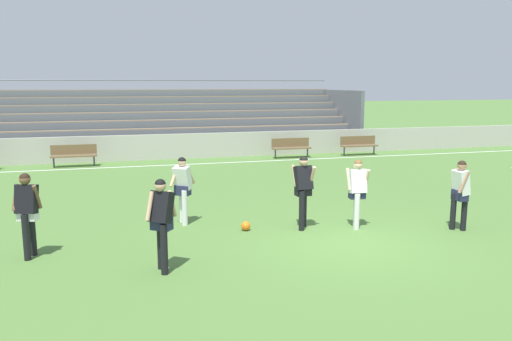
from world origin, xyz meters
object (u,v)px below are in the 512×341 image
at_px(bleacher_stand, 156,119).
at_px(player_dark_deep_cover, 303,186).
at_px(bench_near_bin, 291,146).
at_px(player_white_overlapping, 357,188).
at_px(soccer_ball, 246,226).
at_px(player_dark_challenging, 27,208).
at_px(player_dark_wide_left, 161,217).
at_px(bench_centre_sideline, 359,144).
at_px(player_white_on_ball, 183,185).
at_px(player_white_pressing_high, 460,189).
at_px(bench_far_left, 74,153).

bearing_deg(bleacher_stand, player_dark_deep_cover, -82.05).
height_order(bench_near_bin, player_white_overlapping, player_white_overlapping).
bearing_deg(player_dark_deep_cover, soccer_ball, 172.14).
bearing_deg(player_dark_challenging, player_dark_wide_left, -30.44).
distance_m(bleacher_stand, player_dark_wide_left, 17.74).
bearing_deg(bench_near_bin, player_dark_wide_left, -118.56).
relative_size(player_dark_deep_cover, player_white_overlapping, 1.05).
distance_m(bench_centre_sideline, player_white_on_ball, 13.64).
height_order(player_dark_challenging, soccer_ball, player_dark_challenging).
height_order(bench_near_bin, player_dark_challenging, player_dark_challenging).
distance_m(bench_near_bin, player_white_on_ball, 11.50).
relative_size(player_dark_challenging, soccer_ball, 7.67).
bearing_deg(player_white_pressing_high, bench_near_bin, 89.66).
relative_size(bench_near_bin, bench_centre_sideline, 1.00).
relative_size(player_white_on_ball, player_white_pressing_high, 1.00).
distance_m(bench_near_bin, player_dark_wide_left, 14.53).
height_order(player_white_on_ball, soccer_ball, player_white_on_ball).
bearing_deg(soccer_ball, bench_near_bin, 65.51).
height_order(player_dark_wide_left, soccer_ball, player_dark_wide_left).
bearing_deg(player_dark_challenging, player_dark_deep_cover, 4.60).
height_order(bench_centre_sideline, player_white_pressing_high, player_white_pressing_high).
bearing_deg(player_dark_deep_cover, bench_far_left, 118.52).
height_order(bench_near_bin, bench_far_left, same).
xyz_separation_m(player_dark_deep_cover, player_white_on_ball, (-2.66, 1.16, -0.06)).
height_order(player_white_on_ball, player_dark_challenging, player_dark_challenging).
height_order(bench_centre_sideline, soccer_ball, bench_centre_sideline).
height_order(player_dark_deep_cover, player_dark_challenging, player_dark_deep_cover).
xyz_separation_m(bench_near_bin, player_white_overlapping, (-2.27, -11.12, 0.42)).
height_order(player_dark_deep_cover, player_white_pressing_high, player_dark_deep_cover).
bearing_deg(player_dark_wide_left, bench_centre_sideline, 50.94).
xyz_separation_m(bleacher_stand, bench_near_bin, (5.73, -4.93, -1.03)).
xyz_separation_m(player_white_pressing_high, soccer_ball, (-4.79, 1.26, -0.86)).
distance_m(bench_near_bin, player_dark_deep_cover, 11.42).
bearing_deg(bleacher_stand, player_white_on_ball, -91.79).
bearing_deg(bench_near_bin, player_white_pressing_high, -90.34).
height_order(bench_centre_sideline, player_white_overlapping, player_white_overlapping).
bearing_deg(bench_far_left, bench_centre_sideline, 0.00).
bearing_deg(bench_far_left, bench_near_bin, 0.00).
distance_m(player_white_pressing_high, soccer_ball, 5.03).
height_order(bleacher_stand, soccer_ball, bleacher_stand).
distance_m(player_dark_deep_cover, soccer_ball, 1.64).
bearing_deg(soccer_ball, player_dark_wide_left, -134.90).
height_order(bench_near_bin, player_white_on_ball, player_white_on_ball).
distance_m(bleacher_stand, bench_near_bin, 7.62).
xyz_separation_m(bleacher_stand, bench_far_left, (-3.69, -4.93, -1.03)).
bearing_deg(bench_far_left, soccer_ball, -66.86).
bearing_deg(player_white_overlapping, player_dark_wide_left, -160.64).
distance_m(player_dark_challenging, soccer_ball, 4.66).
bearing_deg(bleacher_stand, player_dark_wide_left, -93.94).
relative_size(bench_far_left, player_dark_wide_left, 1.05).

